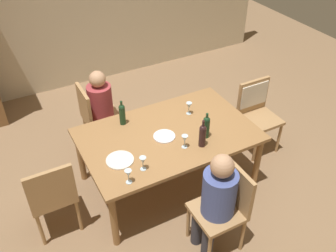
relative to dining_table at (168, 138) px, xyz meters
The scene contains 18 objects.
ground_plane 0.66m from the dining_table, ahead, with size 10.00×10.00×0.00m, color #846647.
rear_room_partition 2.88m from the dining_table, 90.00° to the left, with size 6.40×0.12×2.70m, color beige.
dining_table is the anchor object (origin of this frame).
chair_far_left 1.10m from the dining_table, 117.61° to the left, with size 0.44×0.44×0.92m.
chair_near 0.98m from the dining_table, 84.87° to the right, with size 0.44×0.44×0.92m.
chair_left_end 1.32m from the dining_table, behind, with size 0.44×0.44×0.92m.
chair_right_end 1.32m from the dining_table, ahead, with size 0.44×0.46×0.92m.
person_woman_host 1.05m from the dining_table, 112.13° to the left, with size 0.34×0.30×1.12m.
person_man_bearded 0.97m from the dining_table, 91.53° to the right, with size 0.36×0.31×1.15m.
wine_bottle_tall_green 0.45m from the dining_table, 35.91° to the right, with size 0.07×0.07×0.30m.
wine_bottle_dark_red 0.45m from the dining_table, 57.80° to the right, with size 0.07×0.07×0.31m.
wine_bottle_short_olive 0.57m from the dining_table, 132.25° to the left, with size 0.07×0.07×0.30m.
wine_glass_near_left 0.83m from the dining_table, 144.43° to the right, with size 0.07×0.07×0.15m.
wine_glass_centre 0.33m from the dining_table, 81.46° to the right, with size 0.07×0.07×0.15m.
wine_glass_near_right 0.47m from the dining_table, 28.93° to the left, with size 0.07×0.07×0.15m.
wine_glass_far 0.63m from the dining_table, 141.34° to the right, with size 0.07×0.07×0.15m.
dinner_plate_host 0.65m from the dining_table, 165.73° to the right, with size 0.28×0.28×0.01m, color silver.
dinner_plate_guest_left 0.10m from the dining_table, 152.02° to the right, with size 0.24×0.24×0.01m, color white.
Camera 1 is at (-1.49, -2.77, 3.20)m, focal length 39.75 mm.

